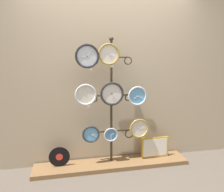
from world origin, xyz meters
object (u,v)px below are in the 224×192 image
at_px(clock_top_center, 109,54).
at_px(clock_middle_left, 86,95).
at_px(clock_middle_right, 137,96).
at_px(clock_bottom_center, 111,135).
at_px(display_stand, 111,131).
at_px(clock_top_left, 87,56).
at_px(clock_bottom_left, 91,134).
at_px(vinyl_record, 59,157).
at_px(clock_bottom_right, 139,128).
at_px(picture_frame, 155,147).
at_px(clock_middle_center, 112,94).

height_order(clock_top_center, clock_middle_left, clock_top_center).
distance_m(clock_middle_left, clock_middle_right, 0.71).
bearing_deg(clock_bottom_center, clock_middle_right, -0.32).
xyz_separation_m(display_stand, clock_top_left, (-0.33, -0.11, 1.05)).
xyz_separation_m(clock_top_center, clock_bottom_left, (-0.25, 0.00, -1.07)).
distance_m(clock_bottom_left, vinyl_record, 0.54).
height_order(clock_middle_left, clock_bottom_right, clock_middle_left).
bearing_deg(clock_bottom_right, clock_middle_right, 175.92).
relative_size(display_stand, picture_frame, 4.37).
xyz_separation_m(clock_top_left, vinyl_record, (-0.40, 0.07, -1.36)).
distance_m(clock_middle_center, clock_bottom_center, 0.58).
relative_size(clock_bottom_center, picture_frame, 0.48).
bearing_deg(picture_frame, clock_top_center, -175.71).
bearing_deg(clock_middle_center, clock_bottom_right, 1.28).
relative_size(clock_top_left, clock_middle_center, 0.96).
relative_size(clock_middle_left, clock_middle_right, 1.05).
height_order(display_stand, clock_top_left, display_stand).
bearing_deg(clock_bottom_right, vinyl_record, 177.23).
relative_size(clock_top_left, clock_middle_right, 1.15).
distance_m(display_stand, clock_bottom_right, 0.40).
xyz_separation_m(clock_top_center, clock_middle_right, (0.40, -0.00, -0.56)).
bearing_deg(picture_frame, clock_middle_center, -174.13).
bearing_deg(clock_middle_center, clock_bottom_center, 134.15).
height_order(clock_top_center, clock_middle_center, clock_top_center).
xyz_separation_m(clock_bottom_left, clock_bottom_right, (0.69, -0.01, 0.04)).
xyz_separation_m(clock_bottom_center, vinyl_record, (-0.71, 0.05, -0.29)).
height_order(clock_middle_left, clock_middle_center, clock_middle_center).
height_order(clock_bottom_right, picture_frame, clock_bottom_right).
height_order(clock_top_left, clock_top_center, clock_top_center).
distance_m(clock_bottom_center, picture_frame, 0.74).
relative_size(clock_bottom_center, vinyl_record, 0.70).
distance_m(clock_bottom_left, clock_bottom_right, 0.69).
distance_m(display_stand, clock_middle_right, 0.63).
height_order(clock_bottom_left, picture_frame, clock_bottom_left).
bearing_deg(clock_top_left, clock_bottom_center, 3.62).
xyz_separation_m(clock_middle_left, picture_frame, (1.02, 0.08, -0.85)).
xyz_separation_m(display_stand, picture_frame, (0.66, -0.03, -0.29)).
distance_m(clock_bottom_right, vinyl_record, 1.18).
bearing_deg(clock_bottom_center, clock_bottom_left, 178.70).
bearing_deg(clock_bottom_left, clock_top_center, -0.90).
height_order(clock_middle_left, clock_bottom_left, clock_middle_left).
xyz_separation_m(clock_top_left, clock_middle_left, (-0.03, -0.01, -0.49)).
bearing_deg(clock_middle_left, picture_frame, 4.74).
height_order(clock_middle_left, clock_bottom_center, clock_middle_left).
bearing_deg(clock_bottom_left, picture_frame, 2.93).
xyz_separation_m(clock_middle_right, clock_bottom_left, (-0.65, 0.01, -0.51)).
relative_size(clock_middle_center, picture_frame, 0.77).
relative_size(clock_middle_center, vinyl_record, 1.13).
bearing_deg(vinyl_record, picture_frame, 0.25).
distance_m(clock_top_center, clock_bottom_center, 1.10).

